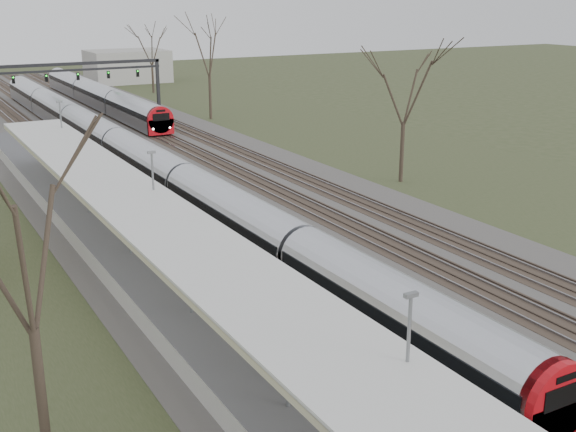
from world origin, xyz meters
name	(u,v)px	position (x,y,z in m)	size (l,w,h in m)	color
track_bed	(164,167)	(0.26, 55.00, 0.06)	(24.00, 160.00, 0.22)	#474442
platform	(112,243)	(-9.05, 37.50, 0.50)	(3.50, 69.00, 1.00)	#9E9B93
canopy	(134,202)	(-9.05, 32.99, 3.93)	(4.10, 50.00, 3.11)	slate
signal_gantry	(71,73)	(0.29, 84.99, 4.91)	(21.00, 0.59, 6.08)	black
tree_west_near	(23,232)	(-16.00, 20.00, 7.29)	(5.00, 5.00, 10.30)	#2D231C
tree_east_far	(405,83)	(14.00, 42.00, 7.29)	(5.00, 5.00, 10.30)	#2D231C
train_near	(119,147)	(-2.50, 57.97, 1.48)	(2.62, 90.21, 3.05)	#A1A4AB
train_far	(99,96)	(4.50, 89.70, 1.48)	(2.62, 45.21, 3.05)	#A1A4AB
passenger	(302,364)	(-8.00, 18.92, 1.77)	(0.57, 0.37, 1.55)	#3B3363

